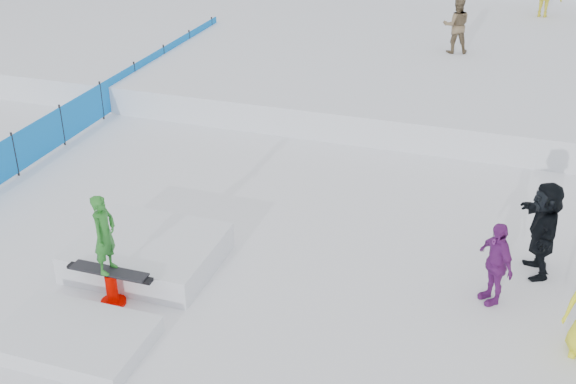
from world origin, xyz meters
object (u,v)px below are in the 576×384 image
(safety_fence, at_px, (102,100))
(walker_olive, at_px, (456,25))
(spectator_purple, at_px, (495,263))
(spectator_dark, at_px, (543,229))
(jib_rail_feature, at_px, (129,271))

(safety_fence, bearing_deg, walker_olive, 38.18)
(spectator_purple, distance_m, spectator_dark, 1.39)
(spectator_dark, distance_m, jib_rail_feature, 7.52)
(safety_fence, relative_size, spectator_purple, 10.32)
(safety_fence, distance_m, jib_rail_feature, 8.46)
(spectator_purple, xyz_separation_m, spectator_dark, (0.73, 1.17, 0.15))
(jib_rail_feature, bearing_deg, walker_olive, 73.84)
(safety_fence, xyz_separation_m, spectator_purple, (11.00, -5.38, 0.23))
(jib_rail_feature, bearing_deg, safety_fence, 124.37)
(safety_fence, bearing_deg, spectator_dark, -19.72)
(spectator_purple, relative_size, spectator_dark, 0.83)
(safety_fence, relative_size, spectator_dark, 8.61)
(walker_olive, relative_size, spectator_dark, 0.95)
(spectator_dark, bearing_deg, safety_fence, -121.97)
(walker_olive, relative_size, jib_rail_feature, 0.40)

